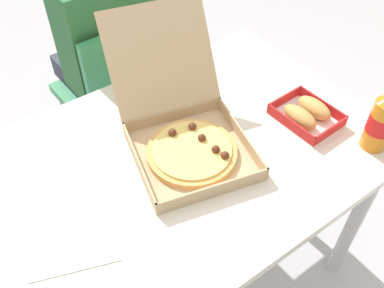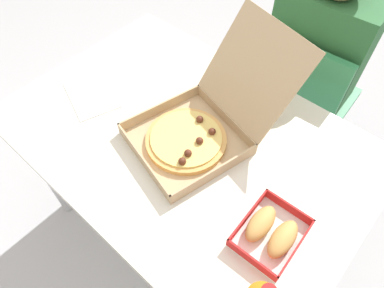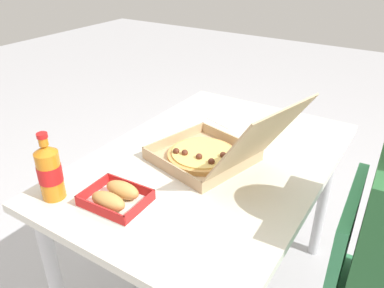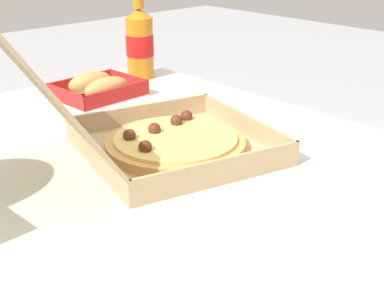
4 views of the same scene
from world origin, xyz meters
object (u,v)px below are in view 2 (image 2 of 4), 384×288
Objects in this scene: chair at (300,98)px; bread_side_box at (271,232)px; pizza_box_open at (199,127)px; paper_menu at (92,95)px; diner_person at (319,55)px.

chair is 4.23× the size of bread_side_box.
bread_side_box is at bearing -19.72° from pizza_box_open.
chair reaches higher than bread_side_box.
bread_side_box reaches higher than paper_menu.
bread_side_box is 0.77m from paper_menu.
diner_person is at bearing 109.57° from bread_side_box.
paper_menu is at bearing 178.70° from bread_side_box.
diner_person is at bearing 83.58° from pizza_box_open.
bread_side_box is at bearing -69.25° from chair.
chair is at bearing 110.75° from bread_side_box.
diner_person is (-0.00, 0.06, 0.21)m from chair.
diner_person reaches higher than bread_side_box.
diner_person is 0.85m from bread_side_box.
diner_person reaches higher than paper_menu.
bread_side_box is at bearing 18.50° from paper_menu.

